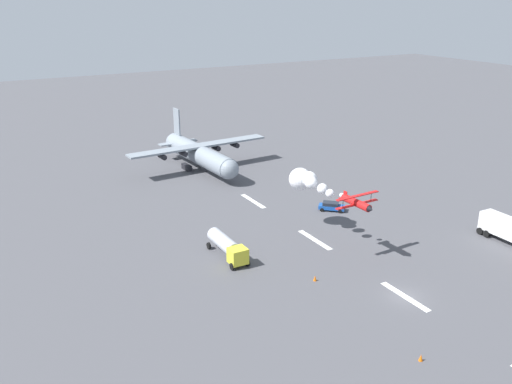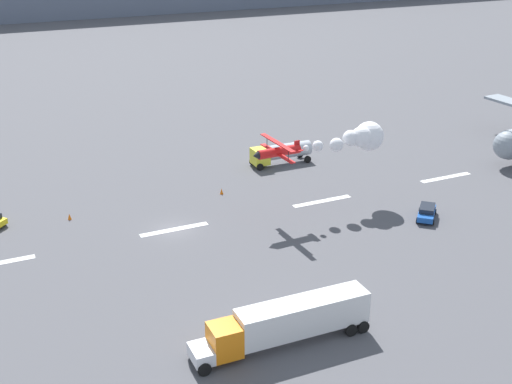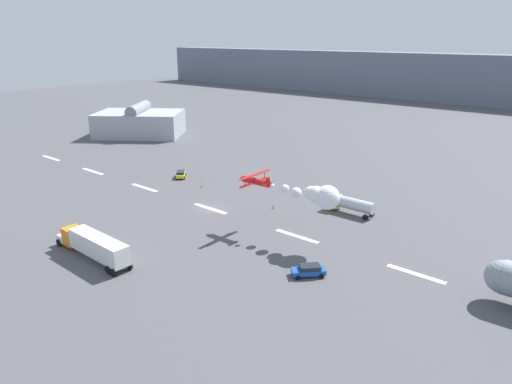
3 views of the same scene
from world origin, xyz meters
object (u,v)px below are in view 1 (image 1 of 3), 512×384
object	(u,v)px
followme_car_yellow	(331,206)
traffic_cone_far	(315,278)
fuel_tanker_truck	(227,246)
cargo_transport_plane	(202,155)
stunt_biplane_red	(310,182)
traffic_cone_near	(421,358)

from	to	relation	value
followme_car_yellow	traffic_cone_far	size ratio (longest dim) A/B	5.94
fuel_tanker_truck	followme_car_yellow	distance (m)	24.90
traffic_cone_far	cargo_transport_plane	bearing A→B (deg)	-7.81
stunt_biplane_red	traffic_cone_near	world-z (taller)	stunt_biplane_red
stunt_biplane_red	cargo_transport_plane	bearing A→B (deg)	2.38
traffic_cone_near	traffic_cone_far	distance (m)	19.08
cargo_transport_plane	traffic_cone_far	size ratio (longest dim) A/B	41.88
cargo_transport_plane	followme_car_yellow	xyz separation A→B (m)	(-32.26, -9.92, -2.63)
stunt_biplane_red	fuel_tanker_truck	size ratio (longest dim) A/B	2.01
cargo_transport_plane	traffic_cone_near	distance (m)	70.88
fuel_tanker_truck	cargo_transport_plane	bearing A→B (deg)	-19.36
followme_car_yellow	traffic_cone_far	world-z (taller)	followme_car_yellow
fuel_tanker_truck	followme_car_yellow	size ratio (longest dim) A/B	1.99
stunt_biplane_red	traffic_cone_near	xyz separation A→B (m)	(-33.08, 8.91, -7.69)
cargo_transport_plane	fuel_tanker_truck	size ratio (longest dim) A/B	3.54
cargo_transport_plane	stunt_biplane_red	distance (m)	37.67
stunt_biplane_red	traffic_cone_near	bearing A→B (deg)	164.93
stunt_biplane_red	followme_car_yellow	distance (m)	12.19
cargo_transport_plane	followme_car_yellow	size ratio (longest dim) A/B	7.05
traffic_cone_near	traffic_cone_far	xyz separation A→B (m)	(19.08, -0.31, 0.00)
cargo_transport_plane	fuel_tanker_truck	xyz separation A→B (m)	(-39.51, 13.88, -1.70)
fuel_tanker_truck	traffic_cone_near	distance (m)	31.63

